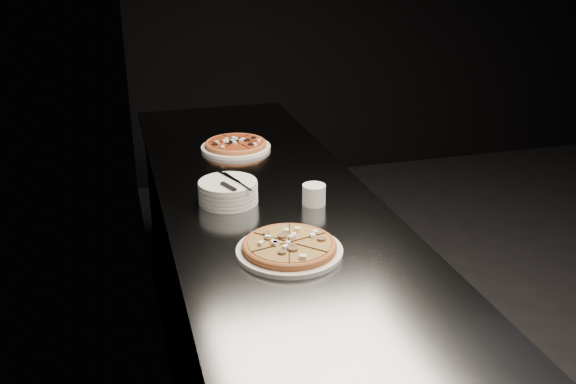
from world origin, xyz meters
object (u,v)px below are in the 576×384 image
object	(u,v)px
pizza_mushroom	(289,247)
plate_stack	(228,192)
cutlery	(231,182)
ramekin	(314,194)
pizza_tomato	(236,145)
counter	(268,304)

from	to	relation	value
pizza_mushroom	plate_stack	size ratio (longest dim) A/B	1.66
cutlery	ramekin	distance (m)	0.28
plate_stack	cutlery	xyz separation A→B (m)	(0.01, -0.02, 0.04)
pizza_tomato	pizza_mushroom	bearing A→B (deg)	-92.39
counter	cutlery	size ratio (longest dim) A/B	11.41
counter	plate_stack	bearing A→B (deg)	-166.10
ramekin	pizza_mushroom	bearing A→B (deg)	-119.09
counter	ramekin	world-z (taller)	ramekin
cutlery	pizza_tomato	bearing A→B (deg)	55.08
ramekin	counter	bearing A→B (deg)	134.98
counter	pizza_tomato	bearing A→B (deg)	90.41
pizza_tomato	plate_stack	distance (m)	0.57
counter	pizza_mushroom	size ratio (longest dim) A/B	7.31
pizza_mushroom	cutlery	world-z (taller)	cutlery
counter	pizza_tomato	size ratio (longest dim) A/B	7.89
counter	pizza_tomato	world-z (taller)	pizza_tomato
pizza_mushroom	ramekin	world-z (taller)	ramekin
pizza_mushroom	ramekin	size ratio (longest dim) A/B	4.20
pizza_mushroom	plate_stack	bearing A→B (deg)	103.16
pizza_mushroom	plate_stack	world-z (taller)	plate_stack
cutlery	ramekin	bearing A→B (deg)	-39.22
counter	ramekin	bearing A→B (deg)	-45.02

